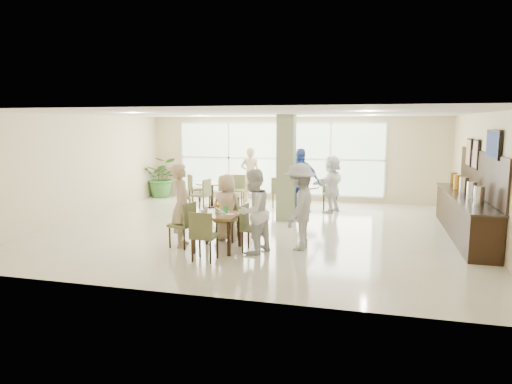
% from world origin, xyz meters
% --- Properties ---
extents(ground, '(10.00, 10.00, 0.00)m').
position_xyz_m(ground, '(0.00, 0.00, 0.00)').
color(ground, beige).
rests_on(ground, ground).
extents(room_shell, '(10.00, 10.00, 10.00)m').
position_xyz_m(room_shell, '(0.00, 0.00, 1.70)').
color(room_shell, white).
rests_on(room_shell, ground).
extents(window_bank, '(7.00, 0.04, 7.00)m').
position_xyz_m(window_bank, '(-0.50, 4.46, 1.40)').
color(window_bank, silver).
rests_on(window_bank, ground).
extents(column, '(0.45, 0.45, 2.80)m').
position_xyz_m(column, '(0.40, 1.20, 1.40)').
color(column, '#738059').
rests_on(column, ground).
extents(main_table, '(0.87, 0.87, 0.75)m').
position_xyz_m(main_table, '(-0.40, -2.04, 0.65)').
color(main_table, brown).
rests_on(main_table, ground).
extents(round_table_left, '(1.00, 1.00, 0.75)m').
position_xyz_m(round_table_left, '(-2.22, 2.64, 0.55)').
color(round_table_left, brown).
rests_on(round_table_left, ground).
extents(round_table_right, '(1.02, 1.02, 0.75)m').
position_xyz_m(round_table_right, '(0.60, 2.56, 0.56)').
color(round_table_right, brown).
rests_on(round_table_right, ground).
extents(chairs_main_table, '(2.05, 1.95, 0.95)m').
position_xyz_m(chairs_main_table, '(-0.41, -2.01, 0.47)').
color(chairs_main_table, brown).
rests_on(chairs_main_table, ground).
extents(chairs_table_left, '(1.94, 1.74, 0.95)m').
position_xyz_m(chairs_table_left, '(-2.24, 2.67, 0.47)').
color(chairs_table_left, brown).
rests_on(chairs_table_left, ground).
extents(chairs_table_right, '(2.01, 1.89, 0.95)m').
position_xyz_m(chairs_table_right, '(0.66, 2.54, 0.47)').
color(chairs_table_right, brown).
rests_on(chairs_table_right, ground).
extents(tabletop_clutter, '(0.72, 0.74, 0.21)m').
position_xyz_m(tabletop_clutter, '(-0.40, -2.08, 0.81)').
color(tabletop_clutter, white).
rests_on(tabletop_clutter, main_table).
extents(buffet_counter, '(0.64, 4.70, 1.95)m').
position_xyz_m(buffet_counter, '(4.70, 0.51, 0.55)').
color(buffet_counter, black).
rests_on(buffet_counter, ground).
extents(wall_tv, '(0.06, 1.00, 0.58)m').
position_xyz_m(wall_tv, '(4.94, -0.60, 2.15)').
color(wall_tv, black).
rests_on(wall_tv, ground).
extents(framed_art_a, '(0.05, 0.55, 0.70)m').
position_xyz_m(framed_art_a, '(4.95, 1.00, 1.85)').
color(framed_art_a, black).
rests_on(framed_art_a, ground).
extents(framed_art_b, '(0.05, 0.55, 0.70)m').
position_xyz_m(framed_art_b, '(4.95, 1.80, 1.85)').
color(framed_art_b, black).
rests_on(framed_art_b, ground).
extents(potted_plant, '(1.57, 1.57, 1.42)m').
position_xyz_m(potted_plant, '(-4.56, 3.99, 0.71)').
color(potted_plant, '#356B2A').
rests_on(potted_plant, ground).
extents(teen_left, '(0.59, 0.73, 1.75)m').
position_xyz_m(teen_left, '(-1.22, -1.93, 0.87)').
color(teen_left, tan).
rests_on(teen_left, ground).
extents(teen_far, '(0.78, 0.51, 1.48)m').
position_xyz_m(teen_far, '(-0.45, -1.26, 0.74)').
color(teen_far, tan).
rests_on(teen_far, ground).
extents(teen_right, '(0.91, 1.01, 1.69)m').
position_xyz_m(teen_right, '(0.37, -2.08, 0.84)').
color(teen_right, white).
rests_on(teen_right, ground).
extents(teen_standing, '(0.80, 1.22, 1.77)m').
position_xyz_m(teen_standing, '(1.21, -1.55, 0.89)').
color(teen_standing, '#A6A6A8').
rests_on(teen_standing, ground).
extents(adult_a, '(1.26, 0.95, 1.90)m').
position_xyz_m(adult_a, '(0.68, 1.71, 0.95)').
color(adult_a, '#4162C4').
rests_on(adult_a, ground).
extents(adult_b, '(1.18, 1.67, 1.66)m').
position_xyz_m(adult_b, '(1.48, 2.68, 0.83)').
color(adult_b, white).
rests_on(adult_b, ground).
extents(adult_standing, '(0.71, 0.52, 1.80)m').
position_xyz_m(adult_standing, '(-1.30, 3.84, 0.90)').
color(adult_standing, tan).
rests_on(adult_standing, ground).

